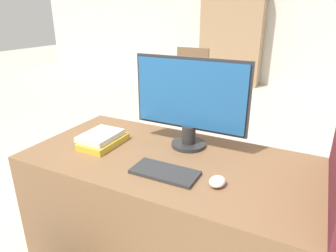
{
  "coord_description": "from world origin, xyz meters",
  "views": [
    {
      "loc": [
        0.61,
        -0.83,
        1.41
      ],
      "look_at": [
        0.02,
        0.32,
        0.91
      ],
      "focal_mm": 32.0,
      "sensor_mm": 36.0,
      "label": 1
    }
  ],
  "objects_px": {
    "monitor": "(190,100)",
    "book_stack": "(102,139)",
    "keyboard": "(165,172)",
    "far_chair": "(189,82)",
    "mouse": "(217,181)"
  },
  "relations": [
    {
      "from": "mouse",
      "to": "far_chair",
      "type": "relative_size",
      "value": 0.09
    },
    {
      "from": "keyboard",
      "to": "mouse",
      "type": "relative_size",
      "value": 3.39
    },
    {
      "from": "monitor",
      "to": "mouse",
      "type": "height_order",
      "value": "monitor"
    },
    {
      "from": "keyboard",
      "to": "book_stack",
      "type": "height_order",
      "value": "book_stack"
    },
    {
      "from": "keyboard",
      "to": "far_chair",
      "type": "xyz_separation_m",
      "value": [
        -0.97,
        2.54,
        -0.2
      ]
    },
    {
      "from": "mouse",
      "to": "book_stack",
      "type": "distance_m",
      "value": 0.7
    },
    {
      "from": "monitor",
      "to": "book_stack",
      "type": "height_order",
      "value": "monitor"
    },
    {
      "from": "keyboard",
      "to": "far_chair",
      "type": "height_order",
      "value": "far_chair"
    },
    {
      "from": "book_stack",
      "to": "far_chair",
      "type": "height_order",
      "value": "far_chair"
    },
    {
      "from": "keyboard",
      "to": "book_stack",
      "type": "xyz_separation_m",
      "value": [
        -0.45,
        0.13,
        0.02
      ]
    },
    {
      "from": "far_chair",
      "to": "keyboard",
      "type": "bearing_deg",
      "value": -47.03
    },
    {
      "from": "monitor",
      "to": "book_stack",
      "type": "distance_m",
      "value": 0.52
    },
    {
      "from": "monitor",
      "to": "mouse",
      "type": "bearing_deg",
      "value": -49.49
    },
    {
      "from": "keyboard",
      "to": "mouse",
      "type": "height_order",
      "value": "mouse"
    },
    {
      "from": "monitor",
      "to": "book_stack",
      "type": "xyz_separation_m",
      "value": [
        -0.43,
        -0.19,
        -0.23
      ]
    }
  ]
}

